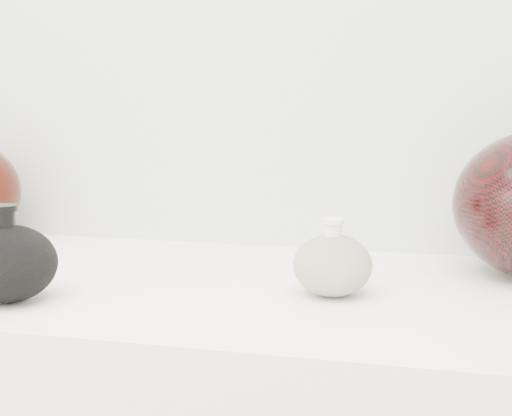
# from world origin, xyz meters

# --- Properties ---
(black_gourd_vase) EXTENTS (0.15, 0.15, 0.12)m
(black_gourd_vase) POSITION_xyz_m (-0.23, 0.80, 0.95)
(black_gourd_vase) COLOR black
(black_gourd_vase) RESTS_ON display_counter
(cream_gourd_vase) EXTENTS (0.13, 0.13, 0.10)m
(cream_gourd_vase) POSITION_xyz_m (0.15, 0.93, 0.94)
(cream_gourd_vase) COLOR beige
(cream_gourd_vase) RESTS_ON display_counter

